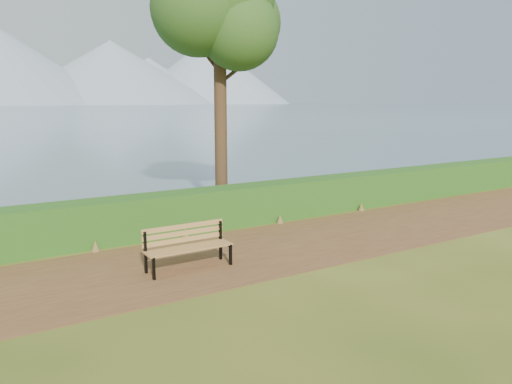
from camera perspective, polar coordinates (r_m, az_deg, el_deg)
ground at (r=10.75m, az=1.85°, el=-6.94°), size 140.00×140.00×0.00m
path at (r=10.99m, az=0.98°, el=-6.52°), size 40.00×3.40×0.01m
hedge at (r=12.80m, az=-4.56°, el=-1.82°), size 32.00×0.85×1.00m
bench at (r=9.75m, az=-7.89°, el=-5.87°), size 1.70×0.51×0.85m
tree at (r=14.69m, az=-4.24°, el=20.51°), size 3.99×3.27×7.78m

